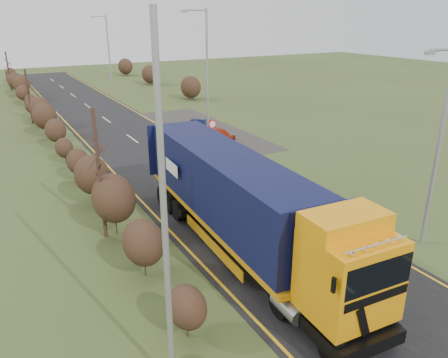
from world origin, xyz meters
TOP-DOWN VIEW (x-y plane):
  - ground at (0.00, 0.00)m, footprint 160.00×160.00m
  - road at (0.00, 10.00)m, footprint 8.00×120.00m
  - layby at (6.50, 20.00)m, footprint 6.00×18.00m
  - lane_markings at (0.00, 9.69)m, footprint 7.52×116.00m
  - hedgerow at (-6.00, 7.89)m, footprint 2.24×102.04m
  - lorry at (-1.78, -0.23)m, footprint 3.25×15.46m
  - car_red_hatchback at (4.95, 15.29)m, footprint 2.79×4.63m
  - car_blue_sedan at (5.76, 19.00)m, footprint 3.37×3.88m
  - streetlight_near at (5.70, -3.60)m, footprint 1.84×0.18m
  - streetlight_mid at (5.53, 17.23)m, footprint 2.16×0.20m
  - streetlight_far at (5.67, 46.50)m, footprint 2.06×0.19m
  - left_pole at (-7.20, -5.58)m, footprint 0.16×0.16m
  - speed_sign at (4.20, 13.60)m, footprint 0.67×0.10m
  - warning_board at (5.08, 27.35)m, footprint 0.67×0.11m

SIDE VIEW (x-z plane):
  - ground at x=0.00m, z-range 0.00..0.00m
  - road at x=0.00m, z-range 0.00..0.02m
  - layby at x=6.50m, z-range 0.00..0.02m
  - lane_markings at x=0.00m, z-range 0.03..0.03m
  - car_blue_sedan at x=5.76m, z-range 0.00..1.26m
  - car_red_hatchback at x=4.95m, z-range 0.00..1.47m
  - warning_board at x=5.08m, z-range 0.17..1.93m
  - hedgerow at x=-6.00m, z-range -1.41..4.64m
  - speed_sign at x=4.20m, z-range 0.50..2.93m
  - lorry at x=-1.78m, z-range 0.29..4.56m
  - streetlight_near at x=5.70m, z-range 0.42..9.03m
  - left_pole at x=-7.20m, z-range 0.00..9.89m
  - streetlight_far at x=5.67m, z-range 0.51..10.21m
  - streetlight_mid at x=5.53m, z-range 0.56..10.76m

